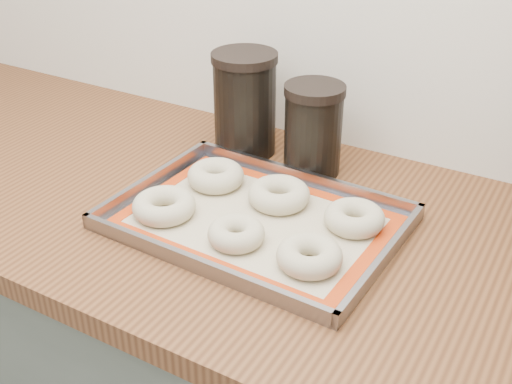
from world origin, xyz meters
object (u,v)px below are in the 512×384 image
Objects in this scene: baking_tray at (256,220)px; canister_mid at (313,129)px; bagel_front_left at (164,206)px; bagel_back_left at (216,176)px; canister_left at (245,103)px; bagel_front_right at (309,256)px; bagel_back_mid at (279,195)px; bagel_back_right at (354,218)px; bagel_front_mid at (236,234)px.

baking_tray is 0.23m from canister_mid.
bagel_back_left is (0.02, 0.13, 0.00)m from bagel_front_left.
baking_tray is at bearing 23.03° from bagel_front_left.
bagel_back_left is 0.51× the size of canister_left.
bagel_front_left is at bearing 178.52° from bagel_front_right.
bagel_back_mid is 0.14m from bagel_back_right.
baking_tray is 0.16m from bagel_back_right.
canister_mid is at bearing 93.20° from bagel_back_mid.
canister_left is (-0.01, 0.29, 0.08)m from bagel_front_left.
bagel_back_left is at bearing 178.87° from bagel_back_right.
canister_mid is at bearing 134.91° from bagel_back_right.
bagel_back_mid is at bearing 89.39° from bagel_front_mid.
bagel_front_left is at bearing -98.03° from bagel_back_left.
baking_tray is at bearing -89.54° from canister_mid.
bagel_back_mid reaches higher than bagel_front_left.
canister_left is (-0.16, 0.23, 0.10)m from baking_tray.
bagel_back_mid is at bearing 178.41° from bagel_back_right.
canister_mid is at bearing 49.61° from bagel_back_left.
bagel_front_left and bagel_back_right have the same top height.
bagel_front_left is 0.30m from canister_left.
bagel_front_left is 0.31m from canister_mid.
bagel_front_mid is 0.14m from bagel_back_mid.
canister_mid is at bearing 91.35° from bagel_front_mid.
bagel_front_mid is at bearing -178.95° from bagel_front_right.
bagel_back_right is 0.35m from canister_left.
bagel_back_left is 1.04× the size of bagel_back_right.
canister_left reaches higher than bagel_back_right.
canister_mid is (0.15, -0.01, -0.02)m from canister_left.
bagel_back_mid is (-0.12, 0.14, 0.00)m from bagel_front_right.
baking_tray is 2.74× the size of canister_mid.
baking_tray is 4.43× the size of bagel_front_left.
bagel_front_left is 1.04× the size of bagel_back_left.
bagel_front_mid is 0.91× the size of bagel_front_right.
canister_left reaches higher than bagel_front_right.
bagel_back_mid is at bearing -86.80° from canister_mid.
canister_mid reaches higher than bagel_back_right.
canister_left is at bearing 124.64° from baking_tray.
canister_left reaches higher than bagel_front_mid.
bagel_front_mid is 0.35m from canister_left.
canister_mid is at bearing 62.77° from bagel_front_left.
bagel_front_left is 0.32m from bagel_back_right.
bagel_front_left is 1.00× the size of bagel_back_mid.
bagel_front_left is (-0.14, -0.06, 0.02)m from baking_tray.
bagel_front_left is at bearing 176.38° from bagel_front_mid.
canister_left is at bearing 118.54° from bagel_front_mid.
bagel_front_right is (0.13, -0.07, 0.02)m from baking_tray.
canister_mid is at bearing 90.46° from baking_tray.
bagel_front_mid is 0.20m from bagel_back_right.
bagel_back_left is at bearing -78.69° from canister_left.
bagel_back_right is (0.29, 0.12, 0.00)m from bagel_front_left.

